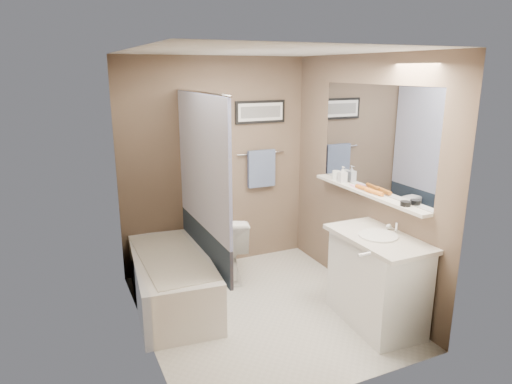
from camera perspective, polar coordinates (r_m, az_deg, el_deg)
name	(u,v)px	position (r m, az deg, el deg)	size (l,w,h in m)	color
ground	(262,310)	(4.55, 0.81, -14.57)	(2.50, 2.50, 0.00)	beige
ceiling	(264,54)	(3.96, 0.95, 16.92)	(2.20, 2.50, 0.04)	silver
wall_back	(216,165)	(5.20, -4.97, 3.35)	(2.20, 0.04, 2.40)	brown
wall_front	(343,234)	(3.08, 10.79, -5.18)	(2.20, 0.04, 2.40)	brown
wall_left	(142,205)	(3.78, -14.10, -1.58)	(0.04, 2.50, 2.40)	brown
wall_right	(361,179)	(4.65, 12.98, 1.60)	(0.04, 2.50, 2.40)	brown
tile_surround	(131,212)	(4.30, -15.35, -2.40)	(0.02, 1.55, 2.00)	#C5B495
curtain_rod	(200,92)	(4.28, -7.00, 12.25)	(0.02, 0.02, 1.55)	silver
curtain_upper	(202,162)	(4.36, -6.72, 3.69)	(0.03, 1.45, 1.28)	white
curtain_lower	(205,243)	(4.59, -6.41, -6.39)	(0.03, 1.45, 0.36)	#233143
mirror	(374,139)	(4.46, 14.57, 6.44)	(0.02, 1.60, 1.00)	silver
shelf	(366,193)	(4.53, 13.60, -0.09)	(0.12, 1.60, 0.03)	silver
towel_bar	(261,153)	(5.38, 0.60, 4.87)	(0.02, 0.02, 0.60)	silver
towel	(261,169)	(5.39, 0.69, 2.95)	(0.34, 0.05, 0.44)	#7E92B7
art_frame	(260,112)	(5.33, 0.54, 9.98)	(0.62, 0.03, 0.26)	black
art_mat	(261,112)	(5.32, 0.60, 9.97)	(0.56, 0.00, 0.20)	white
art_image	(261,112)	(5.31, 0.62, 9.97)	(0.50, 0.00, 0.13)	#595959
door	(406,250)	(3.48, 18.23, -6.85)	(0.80, 0.02, 2.00)	silver
door_handle	(364,254)	(3.31, 13.37, -7.60)	(0.02, 0.02, 0.10)	silver
bathtub	(172,281)	(4.63, -10.44, -10.83)	(0.70, 1.50, 0.50)	white
tub_rim	(171,257)	(4.53, -10.59, -7.98)	(0.56, 1.36, 0.02)	beige
toilet	(228,246)	(5.10, -3.51, -6.74)	(0.40, 0.71, 0.72)	white
vanity	(377,282)	(4.33, 14.84, -10.80)	(0.50, 0.90, 0.80)	white
countertop	(379,238)	(4.16, 15.12, -5.62)	(0.54, 0.96, 0.04)	beige
sink_basin	(378,236)	(4.14, 15.04, -5.28)	(0.34, 0.34, 0.01)	white
faucet_spout	(397,228)	(4.26, 17.16, -4.30)	(0.02, 0.02, 0.10)	white
faucet_knob	(389,227)	(4.33, 16.27, -4.16)	(0.05, 0.05, 0.05)	white
candle_bowl_near	(405,204)	(4.13, 18.18, -1.39)	(0.09, 0.09, 0.04)	black
hair_brush_front	(374,192)	(4.44, 14.56, 0.01)	(0.04, 0.04, 0.22)	orange
hair_brush_back	(364,188)	(4.55, 13.39, 0.45)	(0.04, 0.04, 0.22)	#BF611B
pink_comb	(355,187)	(4.67, 12.23, 0.67)	(0.03, 0.16, 0.01)	pink
glass_jar	(336,175)	(4.92, 9.98, 2.07)	(0.08, 0.08, 0.10)	white
soap_bottle	(343,174)	(4.82, 10.79, 2.16)	(0.08, 0.08, 0.17)	#999999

